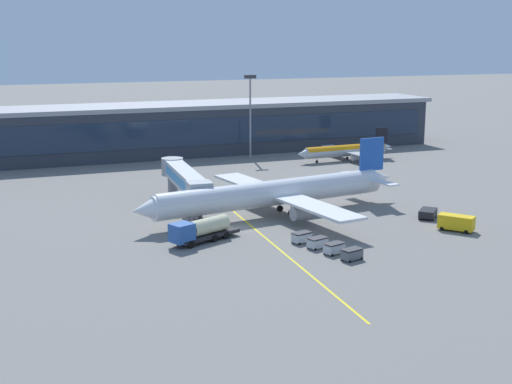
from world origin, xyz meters
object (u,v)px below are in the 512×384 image
object	(u,v)px
baggage_cart_0	(352,254)
baggage_cart_3	(302,237)
fuel_tanker	(201,230)
pushback_tug	(428,213)
baggage_cart_2	(318,242)
crew_van	(456,222)
main_airliner	(274,193)
commuter_jet_far	(346,150)
baggage_cart_1	(334,248)

from	to	relation	value
baggage_cart_0	baggage_cart_3	world-z (taller)	same
fuel_tanker	baggage_cart_0	bearing A→B (deg)	-43.11
pushback_tug	baggage_cart_3	bearing A→B (deg)	-168.22
fuel_tanker	baggage_cart_2	size ratio (longest dim) A/B	3.68
fuel_tanker	crew_van	size ratio (longest dim) A/B	2.08
crew_van	baggage_cart_3	xyz separation A→B (m)	(-23.32, 2.60, -0.53)
baggage_cart_0	baggage_cart_3	distance (m)	9.60
baggage_cart_2	baggage_cart_3	size ratio (longest dim) A/B	1.00
main_airliner	commuter_jet_far	distance (m)	53.50
baggage_cart_1	commuter_jet_far	xyz separation A→B (m)	(35.42, 62.03, 1.56)
baggage_cart_0	commuter_jet_far	xyz separation A→B (m)	(34.55, 65.11, 1.56)
baggage_cart_1	baggage_cart_3	xyz separation A→B (m)	(-1.75, 6.16, 0.00)
pushback_tug	main_airliner	bearing A→B (deg)	154.48
main_airliner	crew_van	bearing A→B (deg)	-40.47
commuter_jet_far	baggage_cart_3	bearing A→B (deg)	-123.63
main_airliner	baggage_cart_3	xyz separation A→B (m)	(-2.37, -15.27, -2.87)
commuter_jet_far	fuel_tanker	bearing A→B (deg)	-134.59
baggage_cart_0	commuter_jet_far	size ratio (longest dim) A/B	0.12
baggage_cart_1	commuter_jet_far	size ratio (longest dim) A/B	0.12
main_airliner	baggage_cart_0	bearing A→B (deg)	-89.40
crew_van	baggage_cart_2	bearing A→B (deg)	-178.79
baggage_cart_3	fuel_tanker	bearing A→B (deg)	157.88
commuter_jet_far	baggage_cart_1	bearing A→B (deg)	-119.73
main_airliner	baggage_cart_1	xyz separation A→B (m)	(-0.62, -21.42, -2.87)
pushback_tug	commuter_jet_far	distance (m)	52.62
pushback_tug	crew_van	distance (m)	7.63
baggage_cart_0	baggage_cart_2	distance (m)	6.40
main_airliner	commuter_jet_far	world-z (taller)	main_airliner
main_airliner	baggage_cart_2	xyz separation A→B (m)	(-1.50, -18.35, -2.87)
main_airliner	commuter_jet_far	bearing A→B (deg)	49.40
main_airliner	baggage_cart_2	distance (m)	18.63
baggage_cart_2	baggage_cart_1	bearing A→B (deg)	-74.11
baggage_cart_2	pushback_tug	bearing A→B (deg)	19.29
main_airliner	fuel_tanker	world-z (taller)	main_airliner
main_airliner	baggage_cart_3	size ratio (longest dim) A/B	15.79
main_airliner	baggage_cart_0	xyz separation A→B (m)	(0.26, -24.50, -2.87)
crew_van	baggage_cart_0	bearing A→B (deg)	-162.23
pushback_tug	baggage_cart_2	distance (m)	24.40
main_airliner	crew_van	world-z (taller)	main_airliner
baggage_cart_2	commuter_jet_far	distance (m)	69.25
pushback_tug	baggage_cart_1	bearing A→B (deg)	-153.31
baggage_cart_0	crew_van	bearing A→B (deg)	17.77
baggage_cart_0	baggage_cart_1	xyz separation A→B (m)	(-0.88, 3.08, 0.00)
crew_van	commuter_jet_far	distance (m)	60.11
fuel_tanker	baggage_cart_3	xyz separation A→B (m)	(12.79, -5.20, -0.96)
main_airliner	baggage_cart_1	bearing A→B (deg)	-91.66
baggage_cart_1	baggage_cart_3	distance (m)	6.40
crew_van	baggage_cart_2	world-z (taller)	crew_van
crew_van	baggage_cart_1	distance (m)	21.86
baggage_cart_2	commuter_jet_far	xyz separation A→B (m)	(36.30, 58.96, 1.56)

